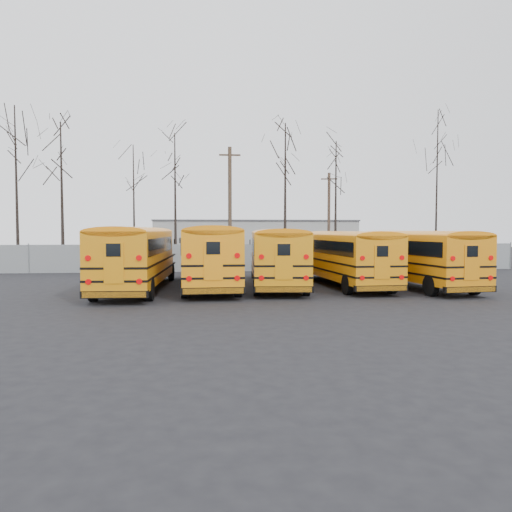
{
  "coord_description": "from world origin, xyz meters",
  "views": [
    {
      "loc": [
        -3.87,
        -24.41,
        3.04
      ],
      "look_at": [
        -0.93,
        2.92,
        1.6
      ],
      "focal_mm": 35.0,
      "sensor_mm": 36.0,
      "label": 1
    }
  ],
  "objects": [
    {
      "name": "tree_0",
      "position": [
        -17.82,
        15.16,
        6.2
      ],
      "size": [
        0.26,
        0.26,
        12.39
      ],
      "primitive_type": "cone",
      "color": "black",
      "rests_on": "ground"
    },
    {
      "name": "bus_a",
      "position": [
        -7.15,
        0.87,
        1.9
      ],
      "size": [
        3.15,
        11.67,
        3.24
      ],
      "rotation": [
        0.0,
        0.0,
        -0.04
      ],
      "color": "black",
      "rests_on": "ground"
    },
    {
      "name": "bus_e",
      "position": [
        7.28,
        0.87,
        1.78
      ],
      "size": [
        3.62,
        11.07,
        3.05
      ],
      "rotation": [
        0.0,
        0.0,
        0.1
      ],
      "color": "black",
      "rests_on": "ground"
    },
    {
      "name": "tree_5",
      "position": [
        7.14,
        16.11,
        5.18
      ],
      "size": [
        0.26,
        0.26,
        10.36
      ],
      "primitive_type": "cone",
      "color": "black",
      "rests_on": "ground"
    },
    {
      "name": "tree_1",
      "position": [
        -14.19,
        13.96,
        5.48
      ],
      "size": [
        0.26,
        0.26,
        10.96
      ],
      "primitive_type": "cone",
      "color": "black",
      "rests_on": "ground"
    },
    {
      "name": "bus_c",
      "position": [
        0.06,
        1.78,
        1.85
      ],
      "size": [
        3.56,
        11.44,
        3.15
      ],
      "rotation": [
        0.0,
        0.0,
        -0.09
      ],
      "color": "black",
      "rests_on": "ground"
    },
    {
      "name": "tree_4",
      "position": [
        2.78,
        15.39,
        5.79
      ],
      "size": [
        0.26,
        0.26,
        11.58
      ],
      "primitive_type": "cone",
      "color": "black",
      "rests_on": "ground"
    },
    {
      "name": "tree_3",
      "position": [
        -6.1,
        17.83,
        5.53
      ],
      "size": [
        0.26,
        0.26,
        11.07
      ],
      "primitive_type": "cone",
      "color": "black",
      "rests_on": "ground"
    },
    {
      "name": "utility_pole_left",
      "position": [
        -1.64,
        15.97,
        4.98
      ],
      "size": [
        1.73,
        0.3,
        9.7
      ],
      "rotation": [
        0.0,
        0.0,
        -0.02
      ],
      "color": "#443426",
      "rests_on": "ground"
    },
    {
      "name": "tree_6",
      "position": [
        14.74,
        13.74,
        6.27
      ],
      "size": [
        0.26,
        0.26,
        12.54
      ],
      "primitive_type": "cone",
      "color": "black",
      "rests_on": "ground"
    },
    {
      "name": "utility_pole_right",
      "position": [
        7.23,
        18.67,
        4.13
      ],
      "size": [
        1.42,
        0.4,
        8.05
      ],
      "rotation": [
        0.0,
        0.0,
        -0.21
      ],
      "color": "#493629",
      "rests_on": "ground"
    },
    {
      "name": "bus_b",
      "position": [
        -3.61,
        1.69,
        1.93
      ],
      "size": [
        3.13,
        11.85,
        3.29
      ],
      "rotation": [
        0.0,
        0.0,
        0.04
      ],
      "color": "black",
      "rests_on": "ground"
    },
    {
      "name": "bus_d",
      "position": [
        3.77,
        1.69,
        1.77
      ],
      "size": [
        3.12,
        10.92,
        3.02
      ],
      "rotation": [
        0.0,
        0.0,
        0.06
      ],
      "color": "black",
      "rests_on": "ground"
    },
    {
      "name": "tree_2",
      "position": [
        -9.23,
        15.85,
        4.86
      ],
      "size": [
        0.26,
        0.26,
        9.72
      ],
      "primitive_type": "cone",
      "color": "black",
      "rests_on": "ground"
    },
    {
      "name": "fence",
      "position": [
        0.0,
        12.0,
        1.0
      ],
      "size": [
        40.0,
        0.04,
        2.0
      ],
      "primitive_type": "cube",
      "color": "gray",
      "rests_on": "ground"
    },
    {
      "name": "ground",
      "position": [
        0.0,
        0.0,
        0.0
      ],
      "size": [
        120.0,
        120.0,
        0.0
      ],
      "primitive_type": "plane",
      "color": "black",
      "rests_on": "ground"
    },
    {
      "name": "distant_building",
      "position": [
        2.0,
        32.0,
        2.0
      ],
      "size": [
        22.0,
        8.0,
        4.0
      ],
      "primitive_type": "cube",
      "color": "#A3A29E",
      "rests_on": "ground"
    }
  ]
}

